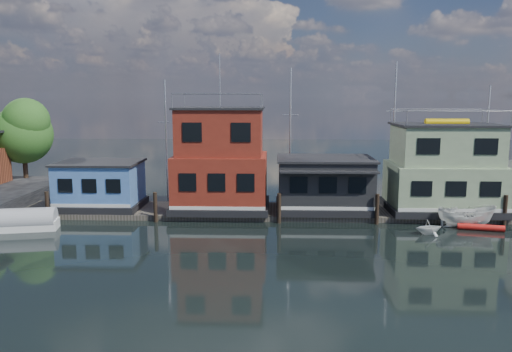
{
  "coord_description": "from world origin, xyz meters",
  "views": [
    {
      "loc": [
        -4.31,
        -25.91,
        9.11
      ],
      "look_at": [
        -5.78,
        12.0,
        3.0
      ],
      "focal_mm": 35.0,
      "sensor_mm": 36.0,
      "label": 1
    }
  ],
  "objects_px": {
    "tarp_runabout": "(27,221)",
    "houseboat_blue": "(100,185)",
    "houseboat_green": "(444,170)",
    "houseboat_dark": "(325,184)",
    "motorboat": "(466,216)",
    "dinghy_white": "(429,227)",
    "red_kayak": "(481,227)",
    "houseboat_red": "(221,162)"
  },
  "relations": [
    {
      "from": "motorboat",
      "to": "houseboat_red",
      "type": "bearing_deg",
      "value": 77.82
    },
    {
      "from": "tarp_runabout",
      "to": "houseboat_green",
      "type": "bearing_deg",
      "value": -1.85
    },
    {
      "from": "houseboat_blue",
      "to": "houseboat_dark",
      "type": "bearing_deg",
      "value": -0.06
    },
    {
      "from": "houseboat_blue",
      "to": "houseboat_red",
      "type": "bearing_deg",
      "value": 0.0
    },
    {
      "from": "dinghy_white",
      "to": "red_kayak",
      "type": "height_order",
      "value": "dinghy_white"
    },
    {
      "from": "houseboat_red",
      "to": "tarp_runabout",
      "type": "xyz_separation_m",
      "value": [
        -12.82,
        -5.32,
        -3.49
      ]
    },
    {
      "from": "houseboat_blue",
      "to": "houseboat_green",
      "type": "bearing_deg",
      "value": 0.0
    },
    {
      "from": "dinghy_white",
      "to": "motorboat",
      "type": "xyz_separation_m",
      "value": [
        3.17,
        1.93,
        0.29
      ]
    },
    {
      "from": "red_kayak",
      "to": "houseboat_green",
      "type": "bearing_deg",
      "value": 118.98
    },
    {
      "from": "houseboat_dark",
      "to": "dinghy_white",
      "type": "bearing_deg",
      "value": -39.72
    },
    {
      "from": "houseboat_dark",
      "to": "tarp_runabout",
      "type": "relative_size",
      "value": 1.74
    },
    {
      "from": "motorboat",
      "to": "red_kayak",
      "type": "bearing_deg",
      "value": -141.35
    },
    {
      "from": "red_kayak",
      "to": "tarp_runabout",
      "type": "bearing_deg",
      "value": -165.8
    },
    {
      "from": "houseboat_dark",
      "to": "motorboat",
      "type": "bearing_deg",
      "value": -19.58
    },
    {
      "from": "houseboat_red",
      "to": "motorboat",
      "type": "distance_m",
      "value": 18.22
    },
    {
      "from": "dinghy_white",
      "to": "red_kayak",
      "type": "relative_size",
      "value": 0.63
    },
    {
      "from": "houseboat_dark",
      "to": "houseboat_green",
      "type": "distance_m",
      "value": 9.07
    },
    {
      "from": "houseboat_green",
      "to": "motorboat",
      "type": "xyz_separation_m",
      "value": [
        0.59,
        -3.43,
        -2.76
      ]
    },
    {
      "from": "houseboat_blue",
      "to": "houseboat_green",
      "type": "distance_m",
      "value": 26.53
    },
    {
      "from": "houseboat_green",
      "to": "dinghy_white",
      "type": "height_order",
      "value": "houseboat_green"
    },
    {
      "from": "houseboat_red",
      "to": "motorboat",
      "type": "bearing_deg",
      "value": -11.03
    },
    {
      "from": "houseboat_red",
      "to": "houseboat_dark",
      "type": "bearing_deg",
      "value": -0.14
    },
    {
      "from": "tarp_runabout",
      "to": "motorboat",
      "type": "xyz_separation_m",
      "value": [
        30.41,
        1.9,
        0.18
      ]
    },
    {
      "from": "houseboat_blue",
      "to": "red_kayak",
      "type": "xyz_separation_m",
      "value": [
        27.78,
        -4.26,
        -1.99
      ]
    },
    {
      "from": "houseboat_green",
      "to": "tarp_runabout",
      "type": "xyz_separation_m",
      "value": [
        -29.82,
        -5.32,
        -2.94
      ]
    },
    {
      "from": "houseboat_blue",
      "to": "houseboat_red",
      "type": "height_order",
      "value": "houseboat_red"
    },
    {
      "from": "houseboat_green",
      "to": "tarp_runabout",
      "type": "bearing_deg",
      "value": -169.88
    },
    {
      "from": "motorboat",
      "to": "red_kayak",
      "type": "xyz_separation_m",
      "value": [
        0.7,
        -0.84,
        -0.57
      ]
    },
    {
      "from": "houseboat_blue",
      "to": "houseboat_dark",
      "type": "distance_m",
      "value": 17.5
    },
    {
      "from": "houseboat_dark",
      "to": "tarp_runabout",
      "type": "height_order",
      "value": "houseboat_dark"
    },
    {
      "from": "houseboat_red",
      "to": "red_kayak",
      "type": "distance_m",
      "value": 19.17
    },
    {
      "from": "motorboat",
      "to": "tarp_runabout",
      "type": "bearing_deg",
      "value": 92.42
    },
    {
      "from": "houseboat_red",
      "to": "houseboat_dark",
      "type": "distance_m",
      "value": 8.18
    },
    {
      "from": "dinghy_white",
      "to": "red_kayak",
      "type": "xyz_separation_m",
      "value": [
        3.86,
        1.09,
        -0.28
      ]
    },
    {
      "from": "houseboat_green",
      "to": "houseboat_dark",
      "type": "bearing_deg",
      "value": -179.88
    },
    {
      "from": "dinghy_white",
      "to": "motorboat",
      "type": "relative_size",
      "value": 0.46
    },
    {
      "from": "houseboat_blue",
      "to": "dinghy_white",
      "type": "bearing_deg",
      "value": -12.62
    },
    {
      "from": "houseboat_green",
      "to": "tarp_runabout",
      "type": "height_order",
      "value": "houseboat_green"
    },
    {
      "from": "tarp_runabout",
      "to": "red_kayak",
      "type": "distance_m",
      "value": 31.12
    },
    {
      "from": "tarp_runabout",
      "to": "houseboat_blue",
      "type": "bearing_deg",
      "value": 46.07
    },
    {
      "from": "houseboat_red",
      "to": "tarp_runabout",
      "type": "height_order",
      "value": "houseboat_red"
    },
    {
      "from": "houseboat_dark",
      "to": "dinghy_white",
      "type": "relative_size",
      "value": 3.94
    }
  ]
}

